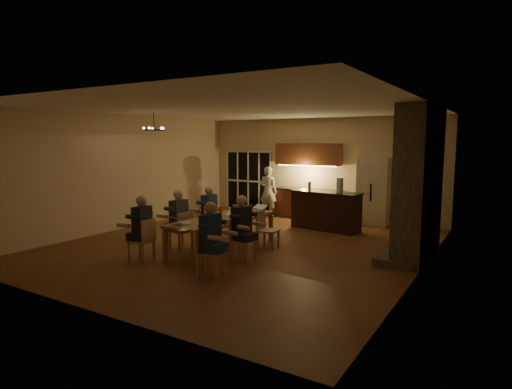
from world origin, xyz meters
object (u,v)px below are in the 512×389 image
object	(u,v)px
person_right_near	(211,239)
redcup_mid	(220,211)
person_right_mid	(242,228)
refrigerator	(374,191)
chair_left_mid	(181,230)
chandelier	(154,130)
dining_table	(223,234)
laptop_e	(242,206)
bar_blender	(340,185)
bar_island	(325,211)
chair_right_mid	(243,240)
mug_mid	(239,212)
can_right	(245,214)
chair_left_far	(205,223)
can_silver	(205,220)
chair_right_far	(268,230)
person_left_mid	(179,220)
can_cola	(252,206)
laptop_f	(258,208)
laptop_c	(215,211)
laptop_b	(206,220)
person_left_far	(209,213)
person_left_near	(142,229)
plate_far	(256,214)
plate_near	(221,223)
bar_bottle	(310,186)
laptop_a	(183,219)
mug_front	(211,219)
redcup_near	(203,226)
laptop_d	(229,214)
chair_right_near	(210,252)
plate_left	(186,223)

from	to	relation	value
person_right_near	redcup_mid	xyz separation A→B (m)	(-1.30, 2.08, 0.12)
person_right_mid	refrigerator	bearing A→B (deg)	-3.06
chair_left_mid	chandelier	distance (m)	2.71
dining_table	laptop_e	distance (m)	1.24
person_right_near	bar_blender	distance (m)	4.90
bar_island	chair_right_mid	size ratio (longest dim) A/B	2.28
mug_mid	can_right	world-z (taller)	can_right
mug_mid	chair_left_far	bearing A→B (deg)	-176.92
chandelier	can_silver	size ratio (longest dim) A/B	4.43
chair_right_mid	chandelier	bearing A→B (deg)	73.30
dining_table	bar_blender	bearing A→B (deg)	63.70
chair_right_far	person_left_mid	size ratio (longest dim) A/B	0.64
can_cola	laptop_f	bearing A→B (deg)	-43.26
laptop_c	can_cola	bearing A→B (deg)	-101.17
person_left_mid	laptop_b	xyz separation A→B (m)	(1.09, -0.40, 0.17)
person_left_far	laptop_c	xyz separation A→B (m)	(0.61, -0.57, 0.17)
bar_blender	person_left_near	bearing A→B (deg)	-98.58
can_silver	can_cola	world-z (taller)	same
person_left_near	plate_far	distance (m)	2.72
plate_near	bar_bottle	size ratio (longest dim) A/B	1.16
refrigerator	chair_left_far	size ratio (longest dim) A/B	2.25
chair_right_far	person_left_mid	xyz separation A→B (m)	(-1.72, -1.11, 0.24)
bar_island	dining_table	bearing A→B (deg)	-99.91
chair_left_mid	bar_blender	size ratio (longest dim) A/B	2.19
chandelier	laptop_a	world-z (taller)	chandelier
dining_table	chair_left_far	distance (m)	1.08
refrigerator	can_right	world-z (taller)	refrigerator
plate_near	mug_front	bearing A→B (deg)	163.09
chair_left_far	person_right_mid	bearing A→B (deg)	67.59
chandelier	can_right	size ratio (longest dim) A/B	4.43
bar_island	redcup_mid	xyz separation A→B (m)	(-1.55, -2.86, 0.27)
dining_table	can_right	world-z (taller)	can_right
chair_right_far	redcup_near	distance (m)	1.95
bar_island	laptop_f	bearing A→B (deg)	-101.28
laptop_c	laptop_d	bearing A→B (deg)	157.10
chair_right_near	laptop_e	distance (m)	3.00
person_left_far	plate_left	distance (m)	1.66
chair_right_far	redcup_mid	distance (m)	1.31
chair_right_far	bar_blender	bearing A→B (deg)	-22.41
person_left_mid	laptop_f	xyz separation A→B (m)	(1.18, 1.53, 0.17)
chair_left_mid	person_right_near	size ratio (longest dim) A/B	0.64
chandelier	plate_far	xyz separation A→B (m)	(2.57, 0.67, -1.99)
person_left_far	laptop_e	world-z (taller)	person_left_far
person_right_near	person_left_far	distance (m)	2.83
laptop_b	laptop_e	world-z (taller)	same
person_left_far	chair_left_mid	bearing A→B (deg)	-4.90
mug_front	plate_near	xyz separation A→B (m)	(0.33, -0.10, -0.04)
chair_left_far	person_left_mid	xyz separation A→B (m)	(0.04, -1.02, 0.24)
chair_right_near	mug_front	distance (m)	1.53
chair_left_far	mug_mid	world-z (taller)	chair_left_far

